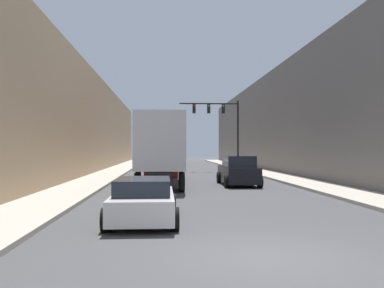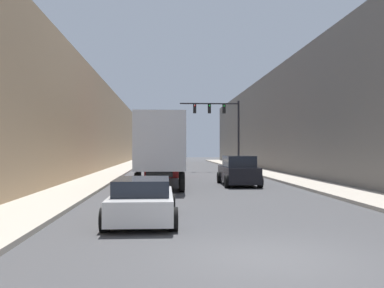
{
  "view_description": "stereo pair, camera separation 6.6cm",
  "coord_description": "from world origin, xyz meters",
  "px_view_note": "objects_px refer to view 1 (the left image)",
  "views": [
    {
      "loc": [
        -2.11,
        -8.47,
        2.2
      ],
      "look_at": [
        -0.7,
        12.93,
        2.43
      ],
      "focal_mm": 40.0,
      "sensor_mm": 36.0,
      "label": 1
    },
    {
      "loc": [
        -2.04,
        -8.47,
        2.2
      ],
      "look_at": [
        -0.7,
        12.93,
        2.43
      ],
      "focal_mm": 40.0,
      "sensor_mm": 36.0,
      "label": 2
    }
  ],
  "objects_px": {
    "semi_truck": "(161,147)",
    "suv_car": "(238,171)",
    "sedan_car": "(143,200)",
    "traffic_signal_gantry": "(223,121)"
  },
  "relations": [
    {
      "from": "semi_truck",
      "to": "sedan_car",
      "type": "height_order",
      "value": "semi_truck"
    },
    {
      "from": "suv_car",
      "to": "traffic_signal_gantry",
      "type": "height_order",
      "value": "traffic_signal_gantry"
    },
    {
      "from": "suv_car",
      "to": "traffic_signal_gantry",
      "type": "relative_size",
      "value": 0.68
    },
    {
      "from": "semi_truck",
      "to": "suv_car",
      "type": "bearing_deg",
      "value": -23.24
    },
    {
      "from": "traffic_signal_gantry",
      "to": "semi_truck",
      "type": "bearing_deg",
      "value": -112.54
    },
    {
      "from": "suv_car",
      "to": "sedan_car",
      "type": "bearing_deg",
      "value": -112.3
    },
    {
      "from": "sedan_car",
      "to": "traffic_signal_gantry",
      "type": "relative_size",
      "value": 0.66
    },
    {
      "from": "suv_car",
      "to": "traffic_signal_gantry",
      "type": "bearing_deg",
      "value": 85.23
    },
    {
      "from": "semi_truck",
      "to": "sedan_car",
      "type": "xyz_separation_m",
      "value": [
        -0.41,
        -14.39,
        -1.64
      ]
    },
    {
      "from": "semi_truck",
      "to": "suv_car",
      "type": "distance_m",
      "value": 5.28
    }
  ]
}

